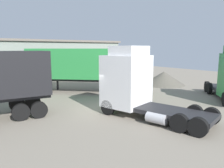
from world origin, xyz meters
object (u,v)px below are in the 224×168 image
object	(u,v)px
tractor_unit_white	(133,83)
traffic_cone	(149,94)
container_trailer_green	(85,65)
gravel_pile	(164,78)

from	to	relation	value
tractor_unit_white	traffic_cone	xyz separation A→B (m)	(4.54, 2.77, -1.74)
container_trailer_green	traffic_cone	world-z (taller)	container_trailer_green
gravel_pile	traffic_cone	xyz separation A→B (m)	(-5.93, -3.32, -0.50)
tractor_unit_white	container_trailer_green	size ratio (longest dim) A/B	0.76
tractor_unit_white	container_trailer_green	xyz separation A→B (m)	(1.25, 7.87, 0.60)
tractor_unit_white	traffic_cone	size ratio (longest dim) A/B	12.66
gravel_pile	tractor_unit_white	bearing A→B (deg)	-149.86
traffic_cone	container_trailer_green	bearing A→B (deg)	122.81
tractor_unit_white	container_trailer_green	bearing A→B (deg)	-22.42
tractor_unit_white	traffic_cone	bearing A→B (deg)	-72.04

